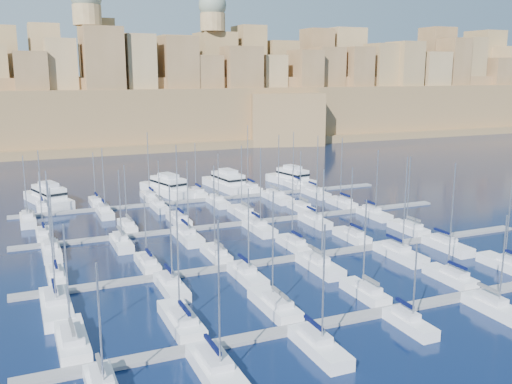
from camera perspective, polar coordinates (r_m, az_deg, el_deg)
name	(u,v)px	position (r m, az deg, el deg)	size (l,w,h in m)	color
ground	(271,237)	(98.82, 1.52, -4.56)	(600.00, 600.00, 0.00)	black
pontoon_near	(390,310)	(71.16, 13.30, -11.45)	(84.00, 2.00, 0.40)	slate
pontoon_mid_near	(304,257)	(88.51, 4.80, -6.45)	(84.00, 2.00, 0.40)	slate
pontoon_mid_far	(249,223)	(107.58, -0.71, -3.07)	(84.00, 2.00, 0.40)	slate
pontoon_far	(211,199)	(127.60, -4.51, -0.71)	(84.00, 2.00, 0.40)	slate
sailboat_0	(72,340)	(64.13, -17.94, -13.90)	(3.01, 10.03, 13.36)	white
sailboat_1	(181,320)	(65.97, -7.48, -12.62)	(3.05, 10.16, 14.26)	white
sailboat_2	(275,305)	(69.50, 1.88, -11.20)	(2.96, 9.87, 14.82)	white
sailboat_3	(365,292)	(74.58, 10.85, -9.79)	(2.47, 8.25, 12.90)	white
sailboat_4	(450,277)	(82.82, 18.85, -8.01)	(2.53, 8.45, 12.31)	white
sailboat_5	(508,265)	(90.59, 23.88, -6.68)	(2.82, 9.39, 13.40)	white
sailboat_7	(218,372)	(55.60, -3.84, -17.49)	(3.20, 10.65, 15.79)	white
sailboat_8	(319,346)	(60.34, 6.31, -15.06)	(2.73, 9.11, 14.00)	white
sailboat_9	(409,323)	(67.18, 15.09, -12.54)	(2.21, 7.38, 10.36)	white
sailboat_10	(495,308)	(74.33, 22.78, -10.62)	(2.60, 8.65, 12.46)	white
sailboat_12	(56,275)	(83.49, -19.36, -7.88)	(2.34, 7.80, 13.20)	white
sailboat_13	(148,263)	(85.14, -10.80, -7.02)	(2.40, 8.00, 10.86)	white
sailboat_14	(216,254)	(88.01, -4.01, -6.17)	(2.52, 8.38, 14.61)	white
sailboat_15	(293,244)	(92.95, 3.76, -5.19)	(2.49, 8.29, 13.09)	white
sailboat_16	(352,236)	(98.46, 9.57, -4.35)	(2.56, 8.55, 12.73)	white
sailboat_17	(408,228)	(105.37, 15.00, -3.51)	(2.68, 8.92, 13.87)	white
sailboat_18	(56,306)	(72.93, -19.35, -10.74)	(3.34, 11.13, 16.32)	white
sailboat_19	(171,286)	(75.85, -8.47, -9.31)	(2.72, 9.07, 14.64)	white
sailboat_20	(247,275)	(79.00, -0.90, -8.30)	(2.71, 9.04, 13.30)	white
sailboat_21	(319,265)	(83.29, 6.36, -7.27)	(2.95, 9.84, 15.14)	white
sailboat_22	(400,253)	(90.60, 14.17, -5.97)	(3.05, 10.15, 16.14)	white
sailboat_23	(447,245)	(96.82, 18.56, -5.09)	(2.81, 9.35, 14.51)	white
sailboat_24	(44,235)	(104.48, -20.48, -4.01)	(2.33, 7.78, 11.88)	white
sailboat_25	(127,226)	(105.98, -12.74, -3.32)	(2.35, 7.85, 12.11)	white
sailboat_26	(179,219)	(108.64, -7.72, -2.73)	(2.74, 9.12, 15.13)	white
sailboat_27	(243,212)	(112.96, -1.33, -2.05)	(2.91, 9.68, 14.30)	white
sailboat_28	(301,207)	(117.49, 4.53, -1.55)	(2.45, 8.18, 12.65)	white
sailboat_29	(342,203)	(122.60, 8.56, -1.07)	(2.66, 8.86, 14.81)	white
sailboat_30	(51,251)	(94.76, -19.79, -5.55)	(2.67, 8.91, 13.75)	white
sailboat_31	(121,243)	(95.96, -13.32, -4.94)	(2.61, 8.70, 13.16)	white
sailboat_32	(188,236)	(97.71, -6.85, -4.38)	(3.00, 9.99, 14.08)	white
sailboat_33	(259,227)	(102.18, 0.31, -3.56)	(2.92, 9.73, 15.51)	white
sailboat_34	(315,220)	(107.52, 5.89, -2.84)	(2.67, 8.89, 15.01)	white
sailboat_35	(374,214)	(114.41, 11.70, -2.13)	(2.66, 8.85, 13.70)	white
sailboat_36	(42,207)	(125.78, -20.60, -1.39)	(2.28, 7.61, 12.77)	white
sailboat_37	(96,202)	(126.62, -15.72, -0.99)	(2.27, 7.56, 11.65)	white
sailboat_38	(150,197)	(129.32, -10.54, -0.45)	(2.73, 9.09, 15.38)	white
sailboat_39	(197,193)	(131.97, -5.95, -0.08)	(2.69, 8.96, 12.49)	white
sailboat_40	(249,188)	(136.93, -0.73, 0.44)	(3.05, 10.18, 15.99)	white
sailboat_41	(294,184)	(141.24, 3.82, 0.76)	(2.66, 8.86, 13.94)	white
sailboat_42	(28,220)	(115.78, -21.85, -2.59)	(2.76, 9.19, 13.32)	white
sailboat_43	(105,212)	(117.18, -14.88, -1.95)	(2.54, 8.47, 13.89)	white
sailboat_44	(159,207)	(119.50, -9.66, -1.47)	(2.34, 7.81, 10.69)	white
sailboat_45	(218,202)	(122.54, -3.85, -0.98)	(2.62, 8.74, 11.50)	white
sailboat_46	(277,197)	(126.73, 2.12, -0.51)	(3.21, 10.69, 14.94)	white
sailboat_47	(315,193)	(131.83, 5.97, -0.08)	(2.82, 9.40, 14.24)	white
motor_yacht_a	(49,197)	(130.40, -20.03, -0.44)	(9.63, 17.53, 5.25)	white
motor_yacht_b	(168,187)	(134.41, -8.84, 0.50)	(9.56, 17.94, 5.25)	white
motor_yacht_c	(227,182)	(138.79, -2.91, 0.99)	(7.15, 17.81, 5.25)	white
motor_yacht_d	(291,178)	(144.54, 3.56, 1.42)	(7.75, 15.79, 5.25)	white
fortified_city	(113,105)	(244.84, -14.07, 8.47)	(460.00, 108.95, 59.52)	brown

